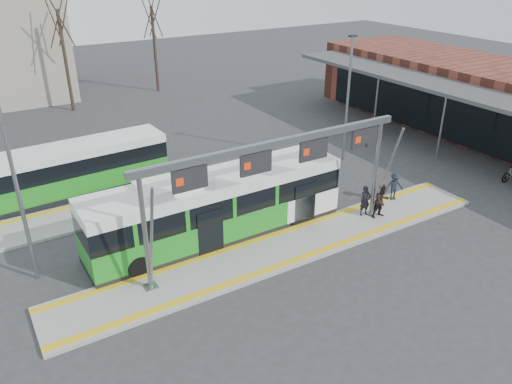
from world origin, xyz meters
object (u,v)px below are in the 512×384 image
passenger_a (365,201)px  passenger_b (382,201)px  passenger_c (395,186)px  gantry (279,163)px  hero_bus (217,207)px

passenger_a → passenger_b: (0.56, -0.60, 0.09)m
passenger_a → passenger_c: bearing=20.2°
gantry → passenger_b: size_ratio=7.22×
gantry → passenger_a: 6.40m
passenger_a → gantry: bearing=-168.8°
passenger_a → passenger_b: bearing=-37.5°
gantry → passenger_b: gantry is taller
passenger_b → hero_bus: bearing=164.2°
passenger_b → gantry: bearing=179.7°
gantry → passenger_c: gantry is taller
hero_bus → passenger_a: hero_bus is taller
hero_bus → passenger_b: 8.41m
gantry → hero_bus: (-1.89, 2.39, -2.72)m
passenger_b → passenger_c: bearing=32.1°
passenger_a → passenger_c: 2.63m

